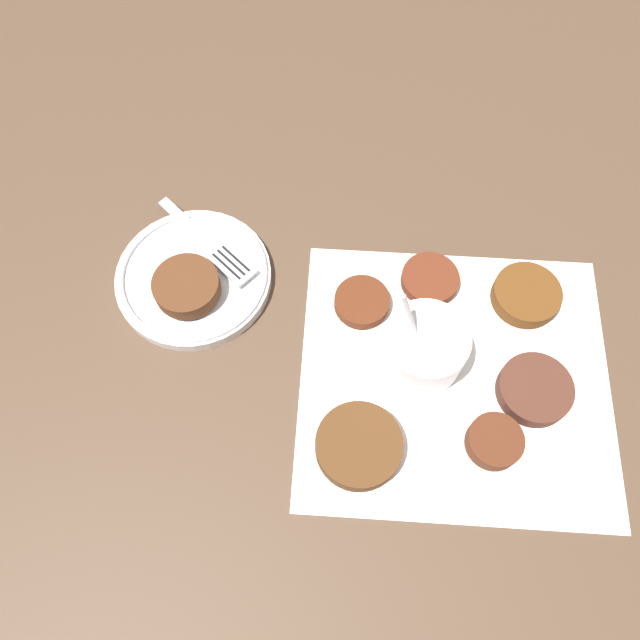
{
  "coord_description": "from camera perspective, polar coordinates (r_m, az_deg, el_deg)",
  "views": [
    {
      "loc": [
        0.15,
        0.26,
        0.63
      ],
      "look_at": [
        0.18,
        -0.03,
        0.02
      ],
      "focal_mm": 35.0,
      "sensor_mm": 36.0,
      "label": 1
    }
  ],
  "objects": [
    {
      "name": "ground_plane",
      "position": [
        0.7,
        14.4,
        -3.99
      ],
      "size": [
        4.0,
        4.0,
        0.0
      ],
      "primitive_type": "plane",
      "color": "#4C3828"
    },
    {
      "name": "napkin",
      "position": [
        0.69,
        12.21,
        -5.14
      ],
      "size": [
        0.34,
        0.32,
        0.0
      ],
      "color": "white",
      "rests_on": "ground_plane"
    },
    {
      "name": "sauce_bowl",
      "position": [
        0.66,
        9.4,
        -2.74
      ],
      "size": [
        0.1,
        0.09,
        0.11
      ],
      "color": "silver",
      "rests_on": "napkin"
    },
    {
      "name": "fritter_0",
      "position": [
        0.66,
        15.65,
        -10.65
      ],
      "size": [
        0.06,
        0.06,
        0.02
      ],
      "color": "#502716",
      "rests_on": "napkin"
    },
    {
      "name": "fritter_1",
      "position": [
        0.64,
        3.56,
        -11.42
      ],
      "size": [
        0.09,
        0.09,
        0.02
      ],
      "color": "#513119",
      "rests_on": "napkin"
    },
    {
      "name": "fritter_2",
      "position": [
        0.69,
        19.02,
        -6.04
      ],
      "size": [
        0.08,
        0.08,
        0.02
      ],
      "color": "#4B291E",
      "rests_on": "napkin"
    },
    {
      "name": "fritter_3",
      "position": [
        0.72,
        10.01,
        3.68
      ],
      "size": [
        0.07,
        0.07,
        0.01
      ],
      "color": "#5A2817",
      "rests_on": "napkin"
    },
    {
      "name": "fritter_4",
      "position": [
        0.73,
        18.32,
        2.18
      ],
      "size": [
        0.08,
        0.08,
        0.02
      ],
      "color": "#5A3415",
      "rests_on": "napkin"
    },
    {
      "name": "fritter_5",
      "position": [
        0.7,
        3.85,
        1.65
      ],
      "size": [
        0.06,
        0.06,
        0.01
      ],
      "color": "#542714",
      "rests_on": "napkin"
    },
    {
      "name": "serving_plate",
      "position": [
        0.73,
        -11.49,
        3.92
      ],
      "size": [
        0.18,
        0.18,
        0.02
      ],
      "color": "silver",
      "rests_on": "ground_plane"
    },
    {
      "name": "fritter_on_plate",
      "position": [
        0.7,
        -12.11,
        3.03
      ],
      "size": [
        0.07,
        0.07,
        0.02
      ],
      "color": "#512D19",
      "rests_on": "serving_plate"
    },
    {
      "name": "fork",
      "position": [
        0.73,
        -9.67,
        6.55
      ],
      "size": [
        0.13,
        0.11,
        0.0
      ],
      "color": "silver",
      "rests_on": "serving_plate"
    }
  ]
}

